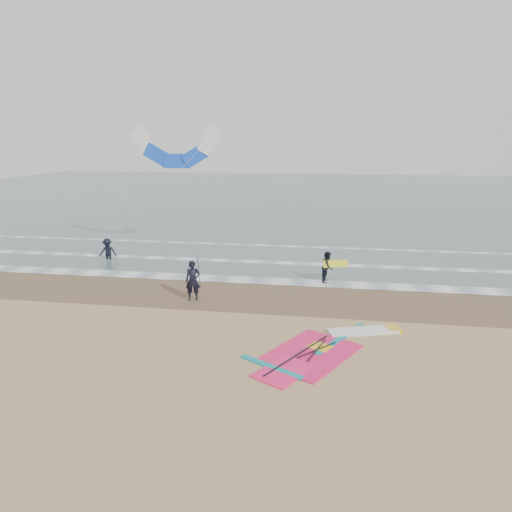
% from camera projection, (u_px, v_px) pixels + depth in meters
% --- Properties ---
extents(ground, '(120.00, 120.00, 0.00)m').
position_uv_depth(ground, '(254.00, 351.00, 16.27)').
color(ground, tan).
rests_on(ground, ground).
extents(sea_water, '(120.00, 80.00, 0.02)m').
position_uv_depth(sea_water, '(310.00, 195.00, 62.21)').
color(sea_water, '#47605E').
rests_on(sea_water, ground).
extents(wet_sand_band, '(120.00, 5.00, 0.01)m').
position_uv_depth(wet_sand_band, '(274.00, 296.00, 22.01)').
color(wet_sand_band, brown).
rests_on(wet_sand_band, ground).
extents(foam_waterline, '(120.00, 9.15, 0.02)m').
position_uv_depth(foam_waterline, '(283.00, 270.00, 26.25)').
color(foam_waterline, white).
rests_on(foam_waterline, ground).
extents(windsurf_rig, '(5.85, 5.54, 0.14)m').
position_uv_depth(windsurf_rig, '(327.00, 347.00, 16.44)').
color(windsurf_rig, white).
rests_on(windsurf_rig, ground).
extents(person_standing, '(0.79, 0.62, 1.89)m').
position_uv_depth(person_standing, '(193.00, 281.00, 21.19)').
color(person_standing, black).
rests_on(person_standing, ground).
extents(person_walking, '(0.77, 0.91, 1.65)m').
position_uv_depth(person_walking, '(328.00, 267.00, 23.93)').
color(person_walking, black).
rests_on(person_walking, ground).
extents(person_wading, '(1.14, 0.70, 1.71)m').
position_uv_depth(person_wading, '(107.00, 246.00, 28.40)').
color(person_wading, black).
rests_on(person_wading, ground).
extents(held_pole, '(0.17, 0.86, 1.82)m').
position_uv_depth(held_pole, '(199.00, 272.00, 21.04)').
color(held_pole, black).
rests_on(held_pole, ground).
extents(carried_kiteboard, '(1.30, 0.51, 0.39)m').
position_uv_depth(carried_kiteboard, '(335.00, 264.00, 23.72)').
color(carried_kiteboard, yellow).
rests_on(carried_kiteboard, ground).
extents(surf_kite, '(7.01, 2.14, 7.08)m').
position_uv_depth(surf_kite, '(176.00, 151.00, 28.31)').
color(surf_kite, white).
rests_on(surf_kite, ground).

